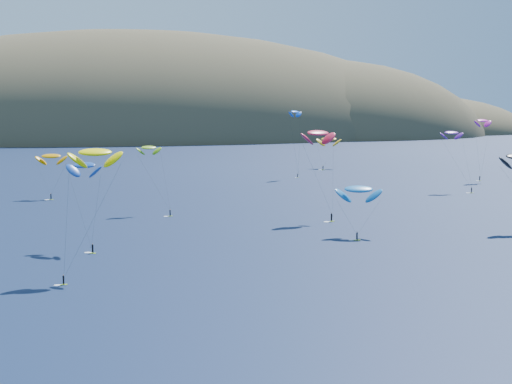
{
  "coord_description": "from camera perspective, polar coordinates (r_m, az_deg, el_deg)",
  "views": [
    {
      "loc": [
        -45.51,
        -77.69,
        29.4
      ],
      "look_at": [
        -3.49,
        80.0,
        9.0
      ],
      "focal_mm": 50.0,
      "sensor_mm": 36.0,
      "label": 1
    }
  ],
  "objects": [
    {
      "name": "kitesurfer_10",
      "position": [
        149.91,
        -13.59,
        2.09
      ],
      "size": [
        8.73,
        12.81,
        19.09
      ],
      "rotation": [
        0.0,
        0.0,
        -0.71
      ],
      "color": "#AADE18",
      "rests_on": "ground"
    },
    {
      "name": "kitesurfer_2",
      "position": [
        126.98,
        -12.74,
        3.12
      ],
      "size": [
        11.24,
        11.98,
        23.42
      ],
      "rotation": [
        0.0,
        0.0,
        0.11
      ],
      "color": "#AADE18",
      "rests_on": "ground"
    },
    {
      "name": "kitesurfer_11",
      "position": [
        326.95,
        5.84,
        4.25
      ],
      "size": [
        13.11,
        15.93,
        16.26
      ],
      "rotation": [
        0.0,
        0.0,
        -0.61
      ],
      "color": "#AADE18",
      "rests_on": "ground"
    },
    {
      "name": "kitesurfer_9",
      "position": [
        182.22,
        4.99,
        4.72
      ],
      "size": [
        10.67,
        10.55,
        24.6
      ],
      "rotation": [
        0.0,
        0.0,
        0.29
      ],
      "color": "#AADE18",
      "rests_on": "ground"
    },
    {
      "name": "island",
      "position": [
        646.9,
        -7.37,
        3.51
      ],
      "size": [
        730.0,
        300.0,
        210.0
      ],
      "color": "#3D3526",
      "rests_on": "ground"
    },
    {
      "name": "kitesurfer_8",
      "position": [
        285.84,
        17.68,
        5.46
      ],
      "size": [
        9.02,
        6.05,
        25.1
      ],
      "rotation": [
        0.0,
        0.0,
        0.29
      ],
      "color": "#AADE18",
      "rests_on": "ground"
    },
    {
      "name": "kitesurfer_6",
      "position": [
        249.16,
        15.38,
        4.59
      ],
      "size": [
        7.97,
        11.31,
        21.65
      ],
      "rotation": [
        0.0,
        0.0,
        -0.12
      ],
      "color": "#AADE18",
      "rests_on": "ground"
    },
    {
      "name": "kitesurfer_3",
      "position": [
        195.04,
        -8.57,
        3.52
      ],
      "size": [
        8.41,
        12.55,
        19.31
      ],
      "rotation": [
        0.0,
        0.0,
        0.21
      ],
      "color": "#AADE18",
      "rests_on": "ground"
    },
    {
      "name": "kitesurfer_4",
      "position": [
        285.2,
        3.13,
        6.42
      ],
      "size": [
        7.73,
        7.3,
        27.99
      ],
      "rotation": [
        0.0,
        0.0,
        0.62
      ],
      "color": "#AADE18",
      "rests_on": "ground"
    },
    {
      "name": "ground",
      "position": [
        94.72,
        14.95,
        -11.21
      ],
      "size": [
        2800.0,
        2800.0,
        0.0
      ],
      "primitive_type": "plane",
      "color": "black",
      "rests_on": "ground"
    },
    {
      "name": "kitesurfer_5",
      "position": [
        160.7,
        8.21,
        0.23
      ],
      "size": [
        10.81,
        10.47,
        13.06
      ],
      "rotation": [
        0.0,
        0.0,
        -0.34
      ],
      "color": "#AADE18",
      "rests_on": "ground"
    },
    {
      "name": "kitesurfer_1",
      "position": [
        231.43,
        -16.07,
        2.78
      ],
      "size": [
        9.44,
        8.92,
        15.55
      ],
      "rotation": [
        0.0,
        0.0,
        -0.08
      ],
      "color": "#AADE18",
      "rests_on": "ground"
    }
  ]
}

